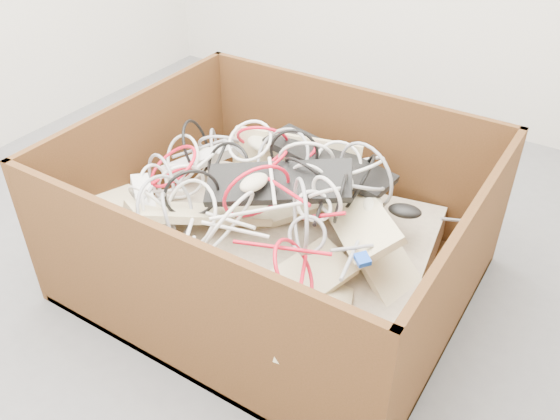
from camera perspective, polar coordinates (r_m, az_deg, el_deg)
The scene contains 8 objects.
ground at distance 2.35m, azimuth -3.84°, elevation -3.57°, with size 3.00×3.00×0.00m, color #58585A.
cardboard_box at distance 2.12m, azimuth -0.72°, elevation -3.60°, with size 1.30×1.08×0.59m.
keyboard_pile at distance 2.01m, azimuth 0.29°, elevation -0.81°, with size 1.23×0.93×0.37m.
mice_scatter at distance 2.02m, azimuth -0.06°, elevation 1.16°, with size 0.92×0.80×0.23m.
power_strip_left at distance 2.24m, azimuth -7.80°, elevation 4.81°, with size 0.29×0.05×0.04m, color silver.
power_strip_right at distance 2.03m, azimuth -12.84°, elevation 0.15°, with size 0.31×0.06×0.04m, color silver.
vga_plug at distance 1.75m, azimuth 8.01°, elevation -4.76°, with size 0.04×0.04×0.02m, color #0C3BBD.
cable_tangle at distance 2.03m, azimuth -2.34°, elevation 2.83°, with size 1.14×0.94×0.44m.
Camera 1 is at (1.11, -1.45, 1.48)m, focal length 37.71 mm.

